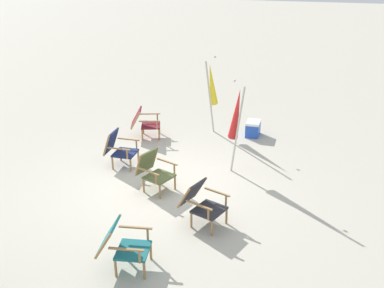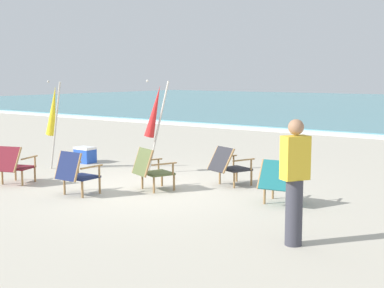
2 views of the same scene
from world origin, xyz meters
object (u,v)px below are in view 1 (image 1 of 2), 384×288
at_px(beach_chair_back_right, 122,244).
at_px(beach_chair_front_left, 201,202).
at_px(umbrella_furled_red, 236,115).
at_px(cooler_box, 253,128).
at_px(beach_chair_far_center, 153,170).
at_px(beach_chair_back_left, 144,122).
at_px(umbrella_furled_yellow, 212,85).
at_px(beach_chair_front_right, 119,148).

height_order(beach_chair_back_right, beach_chair_front_left, beach_chair_front_left).
height_order(umbrella_furled_red, cooler_box, umbrella_furled_red).
bearing_deg(beach_chair_far_center, beach_chair_back_left, -154.85).
distance_m(beach_chair_front_left, umbrella_furled_red, 2.28).
bearing_deg(beach_chair_back_right, cooler_box, 169.53).
xyz_separation_m(beach_chair_front_left, umbrella_furled_yellow, (-4.23, -0.84, 0.92)).
relative_size(beach_chair_front_left, beach_chair_front_right, 1.11).
bearing_deg(umbrella_furled_red, umbrella_furled_yellow, -154.11).
distance_m(umbrella_furled_yellow, cooler_box, 1.60).
distance_m(beach_chair_back_right, umbrella_furled_yellow, 5.82).
xyz_separation_m(beach_chair_back_right, umbrella_furled_red, (-3.60, 1.04, 0.94)).
xyz_separation_m(beach_chair_front_left, cooler_box, (-4.40, 0.26, -0.22)).
relative_size(beach_chair_back_right, beach_chair_front_right, 1.03).
relative_size(beach_chair_front_right, umbrella_furled_yellow, 0.40).
height_order(beach_chair_back_right, cooler_box, beach_chair_back_right).
xyz_separation_m(beach_chair_front_right, cooler_box, (-2.63, 2.64, -0.23)).
bearing_deg(beach_chair_front_left, beach_chair_far_center, -127.31).
relative_size(beach_chair_front_left, umbrella_furled_red, 0.44).
distance_m(beach_chair_back_right, beach_chair_front_right, 3.64).
bearing_deg(beach_chair_front_right, umbrella_furled_red, 96.56).
bearing_deg(beach_chair_back_right, umbrella_furled_red, 163.84).
xyz_separation_m(beach_chair_back_right, beach_chair_back_left, (-5.05, -1.62, 0.00)).
height_order(beach_chair_back_left, cooler_box, beach_chair_back_left).
bearing_deg(beach_chair_back_left, beach_chair_front_left, 34.87).
bearing_deg(umbrella_furled_yellow, beach_chair_far_center, -7.04).
distance_m(beach_chair_front_right, beach_chair_back_left, 1.75).
bearing_deg(beach_chair_back_left, beach_chair_far_center, 25.15).
xyz_separation_m(beach_chair_back_right, beach_chair_front_right, (-3.30, -1.54, 0.01)).
height_order(beach_chair_back_left, umbrella_furled_yellow, umbrella_furled_yellow).
distance_m(umbrella_furled_red, cooler_box, 2.60).
distance_m(beach_chair_back_right, beach_chair_front_left, 1.74).
xyz_separation_m(beach_chair_front_right, umbrella_furled_red, (-0.30, 2.58, 0.93)).
bearing_deg(beach_chair_front_right, beach_chair_back_right, 25.04).
distance_m(beach_chair_front_left, beach_chair_front_right, 2.97).
distance_m(beach_chair_front_right, beach_chair_far_center, 1.40).
height_order(umbrella_furled_yellow, cooler_box, umbrella_furled_yellow).
distance_m(beach_chair_back_right, cooler_box, 6.03).
bearing_deg(beach_chair_back_right, beach_chair_front_left, 151.15).
height_order(beach_chair_front_left, beach_chair_far_center, beach_chair_far_center).
height_order(beach_chair_far_center, umbrella_furled_yellow, umbrella_furled_yellow).
xyz_separation_m(beach_chair_front_left, beach_chair_far_center, (-0.95, -1.25, 0.01)).
bearing_deg(beach_chair_back_left, beach_chair_front_right, 2.50).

